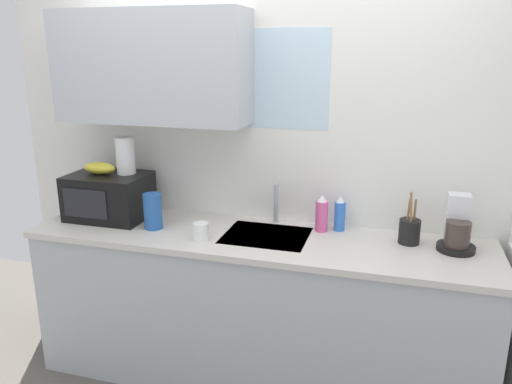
% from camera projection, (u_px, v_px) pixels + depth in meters
% --- Properties ---
extents(kitchen_wall_assembly, '(3.31, 0.42, 2.50)m').
position_uv_depth(kitchen_wall_assembly, '(248.00, 141.00, 2.93)').
color(kitchen_wall_assembly, white).
rests_on(kitchen_wall_assembly, ground).
extents(counter_unit, '(2.54, 0.63, 0.90)m').
position_uv_depth(counter_unit, '(256.00, 307.00, 2.86)').
color(counter_unit, '#B2B7BC').
rests_on(counter_unit, ground).
extents(sink_faucet, '(0.03, 0.03, 0.23)m').
position_uv_depth(sink_faucet, '(276.00, 204.00, 2.92)').
color(sink_faucet, '#B2B5BA').
rests_on(sink_faucet, counter_unit).
extents(microwave, '(0.46, 0.35, 0.27)m').
position_uv_depth(microwave, '(109.00, 196.00, 3.00)').
color(microwave, black).
rests_on(microwave, counter_unit).
extents(banana_bunch, '(0.20, 0.11, 0.07)m').
position_uv_depth(banana_bunch, '(100.00, 168.00, 2.97)').
color(banana_bunch, gold).
rests_on(banana_bunch, microwave).
extents(paper_towel_roll, '(0.11, 0.11, 0.22)m').
position_uv_depth(paper_towel_roll, '(125.00, 156.00, 2.95)').
color(paper_towel_roll, white).
rests_on(paper_towel_roll, microwave).
extents(coffee_maker, '(0.19, 0.21, 0.28)m').
position_uv_depth(coffee_maker, '(457.00, 229.00, 2.53)').
color(coffee_maker, black).
rests_on(coffee_maker, counter_unit).
extents(dish_soap_bottle_pink, '(0.07, 0.07, 0.21)m').
position_uv_depth(dish_soap_bottle_pink, '(322.00, 214.00, 2.79)').
color(dish_soap_bottle_pink, '#E55999').
rests_on(dish_soap_bottle_pink, counter_unit).
extents(dish_soap_bottle_blue, '(0.06, 0.06, 0.20)m').
position_uv_depth(dish_soap_bottle_blue, '(340.00, 214.00, 2.80)').
color(dish_soap_bottle_blue, blue).
rests_on(dish_soap_bottle_blue, counter_unit).
extents(cereal_canister, '(0.10, 0.10, 0.20)m').
position_uv_depth(cereal_canister, '(153.00, 211.00, 2.83)').
color(cereal_canister, '#2659A5').
rests_on(cereal_canister, counter_unit).
extents(mug_white, '(0.08, 0.08, 0.09)m').
position_uv_depth(mug_white, '(201.00, 231.00, 2.67)').
color(mug_white, white).
rests_on(mug_white, counter_unit).
extents(utensil_crock, '(0.11, 0.11, 0.28)m').
position_uv_depth(utensil_crock, '(409.00, 231.00, 2.62)').
color(utensil_crock, black).
rests_on(utensil_crock, counter_unit).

